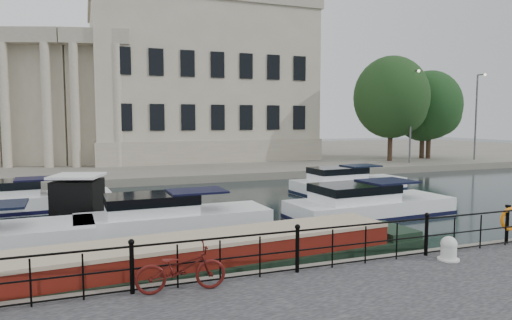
{
  "coord_description": "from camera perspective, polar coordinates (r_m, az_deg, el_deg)",
  "views": [
    {
      "loc": [
        -4.88,
        -12.28,
        4.35
      ],
      "look_at": [
        0.5,
        2.0,
        3.0
      ],
      "focal_mm": 32.0,
      "sensor_mm": 36.0,
      "label": 1
    }
  ],
  "objects": [
    {
      "name": "far_bank",
      "position": [
        51.67,
        -15.17,
        0.36
      ],
      "size": [
        120.0,
        42.0,
        0.55
      ],
      "primitive_type": "cube",
      "color": "#6B665B",
      "rests_on": "ground_plane"
    },
    {
      "name": "trees",
      "position": [
        46.14,
        19.08,
        6.47
      ],
      "size": [
        11.63,
        7.39,
        9.64
      ],
      "color": "black",
      "rests_on": "far_bank"
    },
    {
      "name": "harbour_hut",
      "position": [
        20.29,
        -21.35,
        -4.93
      ],
      "size": [
        3.14,
        2.86,
        2.16
      ],
      "rotation": [
        0.0,
        0.0,
        -0.32
      ],
      "color": "#6B665B",
      "rests_on": "ground_plane"
    },
    {
      "name": "railing",
      "position": [
        11.59,
        5.19,
        -10.73
      ],
      "size": [
        24.14,
        0.14,
        1.22
      ],
      "color": "black",
      "rests_on": "near_quay"
    },
    {
      "name": "life_ring_post",
      "position": [
        16.07,
        29.11,
        -6.53
      ],
      "size": [
        0.73,
        0.2,
        1.2
      ],
      "color": "black",
      "rests_on": "near_quay"
    },
    {
      "name": "lamp_posts",
      "position": [
        45.18,
        22.57,
        5.24
      ],
      "size": [
        8.24,
        1.55,
        8.07
      ],
      "color": "#59595B",
      "rests_on": "far_bank"
    },
    {
      "name": "civic_building",
      "position": [
        47.22,
        -16.07,
        8.12
      ],
      "size": [
        53.55,
        31.84,
        16.85
      ],
      "color": "#ADA38C",
      "rests_on": "far_bank"
    },
    {
      "name": "mooring_bollard",
      "position": [
        13.64,
        22.95,
        -10.19
      ],
      "size": [
        0.58,
        0.58,
        0.65
      ],
      "color": "silver",
      "rests_on": "near_quay"
    },
    {
      "name": "ground_plane",
      "position": [
        13.91,
        1.0,
        -13.16
      ],
      "size": [
        160.0,
        160.0,
        0.0
      ],
      "primitive_type": "plane",
      "color": "black",
      "rests_on": "ground"
    },
    {
      "name": "bicycle",
      "position": [
        10.48,
        -9.37,
        -13.23
      ],
      "size": [
        2.04,
        0.83,
        1.05
      ],
      "primitive_type": "imported",
      "rotation": [
        0.0,
        0.0,
        1.5
      ],
      "color": "#4D110D",
      "rests_on": "near_quay"
    },
    {
      "name": "narrowboat",
      "position": [
        12.65,
        -8.65,
        -13.37
      ],
      "size": [
        15.33,
        3.27,
        1.56
      ],
      "rotation": [
        0.0,
        0.0,
        0.08
      ],
      "color": "black",
      "rests_on": "ground_plane"
    },
    {
      "name": "cabin_cruisers",
      "position": [
        20.21,
        -9.34,
        -6.38
      ],
      "size": [
        27.58,
        9.88,
        1.99
      ],
      "color": "white",
      "rests_on": "ground_plane"
    }
  ]
}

